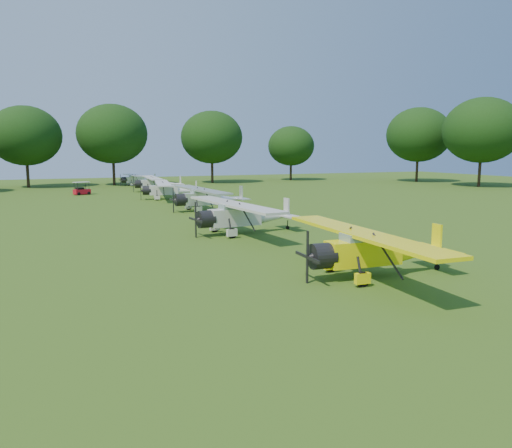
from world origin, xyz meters
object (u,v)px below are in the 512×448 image
Objects in this scene: aircraft_3 at (242,214)px; aircraft_6 at (157,182)px; aircraft_2 at (374,248)px; aircraft_7 at (138,179)px; aircraft_5 at (168,189)px; golf_cart at (81,190)px; aircraft_4 at (207,197)px.

aircraft_3 is 36.89m from aircraft_6.
aircraft_2 is 62.85m from aircraft_7.
aircraft_5 is 4.95× the size of golf_cart.
aircraft_3 is at bearing -97.36° from aircraft_7.
aircraft_2 is 26.33m from aircraft_4.
aircraft_5 is 24.26m from aircraft_7.
golf_cart is (-8.10, 35.48, -0.80)m from aircraft_3.
aircraft_5 is 1.13× the size of aircraft_7.
aircraft_3 is at bearing -98.44° from golf_cart.
aircraft_5 is (-0.92, 12.27, -0.08)m from aircraft_4.
aircraft_6 is at bearing 81.65° from aircraft_3.
aircraft_7 is at bearing 82.86° from aircraft_3.
golf_cart is at bearing 103.10° from aircraft_2.
aircraft_3 reaches higher than aircraft_7.
aircraft_4 is (1.65, 13.25, -0.03)m from aircraft_3.
aircraft_3 is 5.39× the size of golf_cart.
aircraft_2 is 1.05× the size of aircraft_6.
aircraft_4 is at bearing -87.13° from aircraft_6.
aircraft_4 is 36.53m from aircraft_7.
aircraft_2 is at bearing -94.59° from aircraft_4.
aircraft_6 reaches higher than aircraft_7.
aircraft_3 is 1.08× the size of aircraft_6.
golf_cart is (-8.83, 9.96, -0.69)m from aircraft_5.
aircraft_6 is 9.94m from golf_cart.
aircraft_3 is 36.40m from golf_cart.
aircraft_4 is 12.31m from aircraft_5.
aircraft_6 is (1.72, 36.85, -0.10)m from aircraft_3.
aircraft_3 is at bearing -89.63° from aircraft_6.
aircraft_6 is at bearing 94.48° from aircraft_5.
aircraft_4 is 24.29m from golf_cart.
aircraft_2 is at bearing -100.43° from golf_cart.
aircraft_2 reaches higher than aircraft_7.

